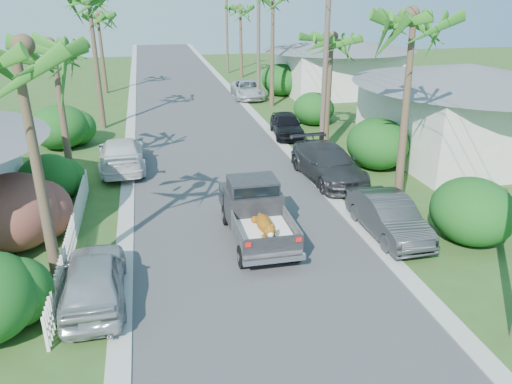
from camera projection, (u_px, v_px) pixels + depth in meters
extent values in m
plane|color=#334C1C|center=(283.00, 319.00, 13.49)|extent=(120.00, 120.00, 0.00)
cube|color=#38383A|center=(192.00, 113.00, 36.11)|extent=(8.00, 100.00, 0.02)
cube|color=#A5A39E|center=(131.00, 116.00, 35.25)|extent=(0.60, 100.00, 0.06)
cube|color=#A5A39E|center=(250.00, 110.00, 36.96)|extent=(0.60, 100.00, 0.06)
cylinder|color=black|center=(243.00, 257.00, 15.88)|extent=(0.28, 0.76, 0.76)
cylinder|color=black|center=(294.00, 251.00, 16.22)|extent=(0.28, 0.76, 0.76)
cylinder|color=black|center=(227.00, 215.00, 18.82)|extent=(0.28, 0.76, 0.76)
cylinder|color=black|center=(270.00, 211.00, 19.16)|extent=(0.28, 0.76, 0.76)
cube|color=slate|center=(265.00, 238.00, 16.55)|extent=(1.90, 2.40, 0.24)
cube|color=slate|center=(237.00, 231.00, 16.22)|extent=(0.06, 2.40, 0.55)
cube|color=slate|center=(291.00, 225.00, 16.59)|extent=(0.06, 2.40, 0.55)
cube|color=black|center=(273.00, 245.00, 15.36)|extent=(1.92, 0.08, 0.52)
cube|color=silver|center=(274.00, 260.00, 15.37)|extent=(1.98, 0.18, 0.18)
cube|color=red|center=(248.00, 245.00, 15.11)|extent=(0.18, 0.05, 0.14)
cube|color=red|center=(299.00, 239.00, 15.43)|extent=(0.18, 0.05, 0.14)
cube|color=black|center=(253.00, 205.00, 18.06)|extent=(1.94, 1.65, 1.10)
cube|color=black|center=(253.00, 186.00, 17.79)|extent=(1.70, 1.35, 0.55)
cube|color=black|center=(257.00, 194.00, 17.19)|extent=(1.60, 0.05, 0.45)
cube|color=black|center=(246.00, 196.00, 19.25)|extent=(1.94, 1.20, 0.80)
cube|color=white|center=(265.00, 233.00, 16.48)|extent=(1.70, 2.10, 0.16)
ellipsoid|color=orange|center=(264.00, 223.00, 16.45)|extent=(0.48, 1.25, 0.43)
sphere|color=orange|center=(269.00, 231.00, 15.74)|extent=(0.40, 0.40, 0.40)
ellipsoid|color=white|center=(264.00, 226.00, 16.49)|extent=(0.32, 0.86, 0.18)
imported|color=#2D3032|center=(388.00, 217.00, 17.88)|extent=(1.58, 4.38, 1.44)
imported|color=#27292B|center=(328.00, 163.00, 23.17)|extent=(2.57, 5.54, 1.57)
imported|color=black|center=(287.00, 125.00, 30.11)|extent=(2.10, 4.30, 1.41)
imported|color=silver|center=(247.00, 90.00, 40.84)|extent=(2.60, 5.19, 1.41)
imported|color=#A9ACB0|center=(94.00, 279.00, 14.00)|extent=(1.83, 4.33, 1.46)
imported|color=silver|center=(122.00, 154.00, 24.53)|extent=(2.37, 5.39, 1.54)
cone|color=brown|center=(39.00, 177.00, 13.66)|extent=(0.36, 0.71, 7.01)
cone|color=brown|center=(63.00, 117.00, 21.83)|extent=(0.36, 0.61, 6.21)
cone|color=brown|center=(96.00, 65.00, 30.70)|extent=(0.36, 0.36, 8.00)
cone|color=brown|center=(102.00, 55.00, 41.75)|extent=(0.36, 0.75, 6.51)
cone|color=brown|center=(405.00, 119.00, 18.77)|extent=(0.36, 0.73, 7.51)
cone|color=brown|center=(328.00, 94.00, 27.26)|extent=(0.36, 0.54, 6.01)
cone|color=brown|center=(272.00, 51.00, 36.72)|extent=(0.36, 0.36, 8.20)
cone|color=brown|center=(241.00, 43.00, 49.71)|extent=(0.36, 0.63, 6.81)
ellipsoid|color=#B2193F|center=(15.00, 212.00, 16.88)|extent=(3.00, 3.30, 2.60)
ellipsoid|color=#124012|center=(48.00, 179.00, 20.69)|extent=(2.40, 2.64, 2.00)
ellipsoid|color=#124012|center=(60.00, 127.00, 27.74)|extent=(3.20, 3.52, 2.40)
ellipsoid|color=#124012|center=(473.00, 211.00, 17.29)|extent=(2.80, 3.08, 2.30)
ellipsoid|color=#124012|center=(378.00, 144.00, 24.53)|extent=(3.00, 3.30, 2.50)
ellipsoid|color=#124012|center=(313.00, 109.00, 32.69)|extent=(2.60, 2.86, 2.10)
ellipsoid|color=#124012|center=(281.00, 80.00, 41.75)|extent=(3.20, 3.52, 2.60)
cube|color=white|center=(73.00, 234.00, 17.09)|extent=(0.10, 11.00, 1.00)
cube|color=silver|center=(462.00, 120.00, 26.23)|extent=(8.00, 9.00, 3.80)
cone|color=#595B60|center=(469.00, 74.00, 25.33)|extent=(6.48, 6.48, 1.00)
cube|color=silver|center=(338.00, 72.00, 42.56)|extent=(9.00, 8.00, 3.60)
cone|color=#595B60|center=(339.00, 44.00, 41.69)|extent=(6.48, 6.48, 1.00)
cylinder|color=brown|center=(325.00, 72.00, 24.68)|extent=(0.26, 0.26, 9.00)
cylinder|color=brown|center=(258.00, 43.00, 38.26)|extent=(0.26, 0.26, 9.00)
cylinder|color=brown|center=(227.00, 29.00, 51.83)|extent=(0.26, 0.26, 9.00)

